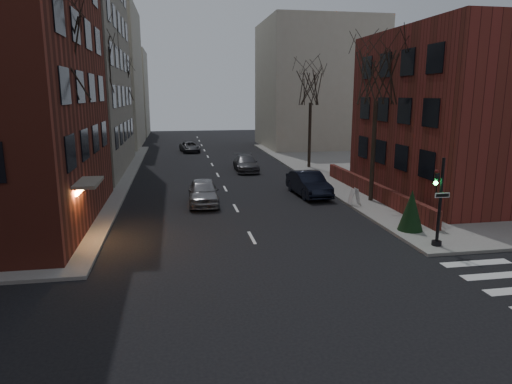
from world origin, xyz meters
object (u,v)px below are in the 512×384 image
Objects in this scene: tree_left_c at (120,82)px; streetlamp_near at (102,135)px; traffic_signal at (438,208)px; car_lane_gray at (246,163)px; streetlamp_far at (130,119)px; sandwich_board at (354,196)px; tree_left_a at (55,58)px; tree_right_a at (377,75)px; tree_right_b at (311,86)px; parked_sedan at (309,184)px; tree_left_b at (97,65)px; car_lane_silver at (203,192)px; car_lane_far at (190,147)px; evergreen_shrub at (411,210)px.

tree_left_c is 18.40m from streetlamp_near.
car_lane_gray is at bearing 103.03° from traffic_signal.
car_lane_gray is at bearing 41.14° from streetlamp_near.
streetlamp_far is 6.15× the size of sandwich_board.
tree_right_a is at bearing 12.80° from tree_left_a.
tree_right_b is at bearing 82.90° from sandwich_board.
traffic_signal is 20.86m from streetlamp_near.
tree_left_a is 10.05× the size of sandwich_board.
parked_sedan is 1.02× the size of car_lane_gray.
car_lane_gray is (11.52, 17.54, -7.76)m from tree_left_a.
tree_left_a is 1.63× the size of streetlamp_far.
tree_left_a is at bearing -90.00° from tree_left_b.
parked_sedan is at bearing -106.62° from tree_right_b.
streetlamp_far is at bearing 149.53° from tree_right_b.
streetlamp_near is at bearing 159.72° from car_lane_silver.
tree_right_b is at bearing 69.39° from parked_sedan.
tree_right_b is at bearing 18.82° from tree_left_b.
tree_left_b reaches higher than tree_right_a.
car_lane_gray is (11.52, 5.54, -8.20)m from tree_left_b.
tree_left_c is at bearing 155.56° from tree_right_b.
traffic_signal is at bearing -92.15° from tree_right_b.
tree_left_b is 2.32× the size of car_lane_silver.
tree_right_a is 17.87m from streetlamp_near.
parked_sedan is at bearing -57.46° from streetlamp_far.
tree_left_c is at bearing 118.36° from traffic_signal.
evergreen_shrub is (9.82, -35.24, 0.57)m from car_lane_far.
traffic_signal is at bearing -45.46° from tree_left_b.
parked_sedan is at bearing -82.01° from car_lane_far.
tree_right_a reaches higher than car_lane_far.
sandwich_board is (-1.50, -14.93, -6.93)m from tree_right_b.
tree_right_b is (17.60, 6.00, -1.33)m from tree_left_b.
tree_left_b is 2.14× the size of parked_sedan.
car_lane_gray is (4.60, 12.10, -0.08)m from car_lane_silver.
sandwich_board is (-0.64, 8.07, -1.25)m from traffic_signal.
tree_left_a is at bearing 163.35° from traffic_signal.
car_lane_far is (6.97, 32.64, -7.86)m from tree_left_a.
sandwich_board is at bearing -58.13° from streetlamp_far.
evergreen_shrub is at bearing -33.21° from streetlamp_near.
tree_left_a is 18.49m from evergreen_shrub.
car_lane_silver is (-9.82, 10.44, -1.12)m from traffic_signal.
tree_right_b is (0.00, 14.00, -0.44)m from tree_right_a.
tree_right_b reaches higher than car_lane_gray.
car_lane_silver is at bearing -97.70° from car_lane_far.
tree_right_b is at bearing 90.00° from tree_right_a.
streetlamp_near is at bearing -88.09° from tree_left_c.
tree_right_a is 2.21× the size of car_lane_far.
traffic_signal is at bearing -75.67° from car_lane_gray.
tree_left_b reaches higher than car_lane_silver.
tree_left_a is at bearing -140.03° from car_lane_silver.
car_lane_silver is at bearing -174.47° from parked_sedan.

